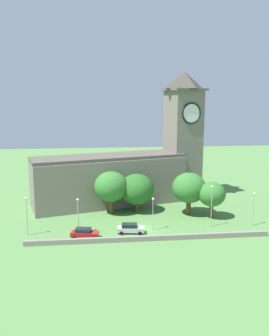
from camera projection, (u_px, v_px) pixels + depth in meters
The scene contains 14 objects.
ground_plane at pixel (136, 206), 79.25m from camera, with size 200.00×200.00×0.00m, color #517F42.
church at pixel (132, 166), 81.37m from camera, with size 40.71×19.25×29.75m.
quay_barrier at pixel (150, 238), 59.38m from camera, with size 41.21×0.70×0.86m, color gray.
car_red at pixel (84, 233), 60.51m from camera, with size 4.92×2.81×1.71m.
car_silver at pixel (130, 228), 62.67m from camera, with size 4.94×2.57×1.74m.
streetlamp_west_end at pixel (27, 210), 60.93m from camera, with size 0.44×0.44×6.94m.
streetlamp_west_mid at pixel (78, 210), 62.15m from camera, with size 0.44×0.44×6.32m.
streetlamp_central at pixel (153, 208), 63.54m from camera, with size 0.44×0.44×6.07m.
streetlamp_east_mid at pixel (212, 200), 65.02m from camera, with size 0.44×0.44×7.89m.
streetlamp_east_end at pixel (254, 203), 65.83m from camera, with size 0.44×0.44×6.40m.
tree_riverside_west at pixel (111, 187), 72.86m from camera, with size 6.93×6.93×8.86m.
tree_by_tower at pixel (137, 189), 74.30m from camera, with size 7.26×7.26×8.09m.
tree_churchyard at pixel (212, 194), 70.21m from camera, with size 5.43×5.43×7.32m.
tree_riverside_east at pixel (189, 188), 72.23m from camera, with size 6.90×6.90×8.73m.
Camera 1 is at (-8.63, -60.78, 23.12)m, focal length 37.91 mm.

